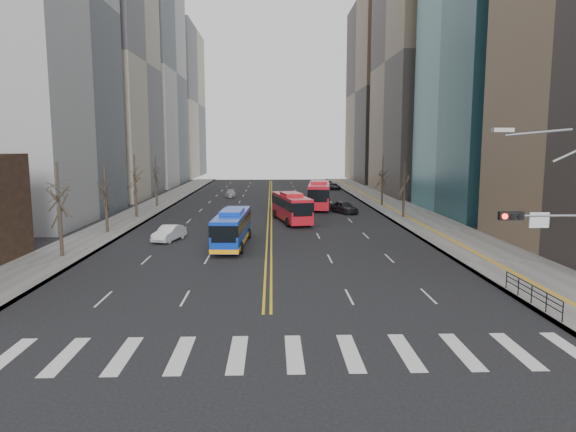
{
  "coord_description": "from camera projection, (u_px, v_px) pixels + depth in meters",
  "views": [
    {
      "loc": [
        0.28,
        -20.44,
        8.64
      ],
      "look_at": [
        1.35,
        13.68,
        3.92
      ],
      "focal_mm": 32.0,
      "sensor_mm": 36.0,
      "label": 1
    }
  ],
  "objects": [
    {
      "name": "ground",
      "position": [
        266.0,
        354.0,
        21.42
      ],
      "size": [
        220.0,
        220.0,
        0.0
      ],
      "primitive_type": "plane",
      "color": "black"
    },
    {
      "name": "sidewalk_right",
      "position": [
        405.0,
        212.0,
        66.5
      ],
      "size": [
        7.0,
        130.0,
        0.15
      ],
      "primitive_type": "cube",
      "color": "slate",
      "rests_on": "ground"
    },
    {
      "name": "sidewalk_left",
      "position": [
        141.0,
        213.0,
        65.45
      ],
      "size": [
        5.0,
        130.0,
        0.15
      ],
      "primitive_type": "cube",
      "color": "slate",
      "rests_on": "ground"
    },
    {
      "name": "crosswalk",
      "position": [
        266.0,
        354.0,
        21.41
      ],
      "size": [
        26.7,
        4.0,
        0.01
      ],
      "color": "silver",
      "rests_on": "ground"
    },
    {
      "name": "centerline",
      "position": [
        270.0,
        204.0,
        75.87
      ],
      "size": [
        0.55,
        100.0,
        0.01
      ],
      "color": "gold",
      "rests_on": "ground"
    },
    {
      "name": "office_towers",
      "position": [
        271.0,
        53.0,
        85.97
      ],
      "size": [
        83.0,
        134.0,
        58.0
      ],
      "color": "gray",
      "rests_on": "ground"
    },
    {
      "name": "signal_mast",
      "position": [
        570.0,
        230.0,
        23.15
      ],
      "size": [
        5.37,
        0.37,
        9.39
      ],
      "color": "slate",
      "rests_on": "ground"
    },
    {
      "name": "pedestrian_railing",
      "position": [
        532.0,
        291.0,
        27.69
      ],
      "size": [
        0.06,
        6.06,
        1.02
      ],
      "color": "black",
      "rests_on": "sidewalk_right"
    },
    {
      "name": "street_trees",
      "position": [
        202.0,
        181.0,
        54.74
      ],
      "size": [
        35.2,
        47.2,
        7.6
      ],
      "color": "black",
      "rests_on": "ground"
    },
    {
      "name": "blue_bus",
      "position": [
        232.0,
        227.0,
        44.28
      ],
      "size": [
        2.89,
        10.77,
        3.14
      ],
      "color": "#0C35BC",
      "rests_on": "ground"
    },
    {
      "name": "red_bus_near",
      "position": [
        291.0,
        206.0,
        57.99
      ],
      "size": [
        4.4,
        10.77,
        3.35
      ],
      "color": "red",
      "rests_on": "ground"
    },
    {
      "name": "red_bus_far",
      "position": [
        319.0,
        193.0,
        70.86
      ],
      "size": [
        4.04,
        12.14,
        3.76
      ],
      "color": "red",
      "rests_on": "ground"
    },
    {
      "name": "car_white",
      "position": [
        169.0,
        233.0,
        46.69
      ],
      "size": [
        2.65,
        4.54,
        1.42
      ],
      "primitive_type": "imported",
      "rotation": [
        0.0,
        0.0,
        -0.29
      ],
      "color": "silver",
      "rests_on": "ground"
    },
    {
      "name": "car_dark_mid",
      "position": [
        344.0,
        207.0,
        65.56
      ],
      "size": [
        3.57,
        4.92,
        1.56
      ],
      "primitive_type": "imported",
      "rotation": [
        0.0,
        0.0,
        0.43
      ],
      "color": "black",
      "rests_on": "ground"
    },
    {
      "name": "car_silver",
      "position": [
        231.0,
        193.0,
        86.17
      ],
      "size": [
        1.92,
        4.32,
        1.23
      ],
      "primitive_type": "imported",
      "rotation": [
        0.0,
        0.0,
        0.05
      ],
      "color": "gray",
      "rests_on": "ground"
    },
    {
      "name": "car_dark_far",
      "position": [
        334.0,
        186.0,
        100.78
      ],
      "size": [
        2.24,
        4.48,
        1.22
      ],
      "primitive_type": "imported",
      "rotation": [
        0.0,
        0.0,
        0.05
      ],
      "color": "black",
      "rests_on": "ground"
    }
  ]
}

